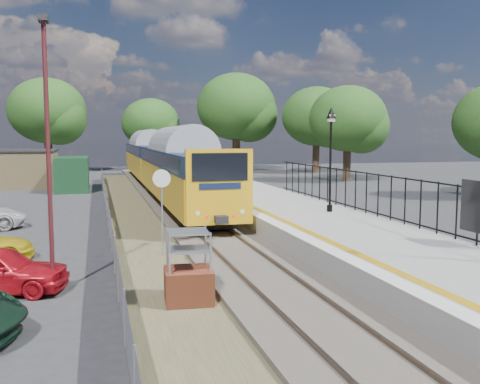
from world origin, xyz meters
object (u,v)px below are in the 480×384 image
object	(u,v)px
carpark_lamp	(48,140)
brick_plinth	(188,269)
speed_sign	(162,197)
victorian_lamp_north	(331,135)
train	(160,161)

from	to	relation	value
carpark_lamp	brick_plinth	bearing A→B (deg)	-27.71
brick_plinth	speed_sign	world-z (taller)	speed_sign
victorian_lamp_north	carpark_lamp	bearing A→B (deg)	-148.49
train	brick_plinth	size ratio (longest dim) A/B	21.39
speed_sign	carpark_lamp	bearing A→B (deg)	-119.95
train	speed_sign	bearing A→B (deg)	-96.39
brick_plinth	speed_sign	distance (m)	5.60
brick_plinth	carpark_lamp	world-z (taller)	carpark_lamp
speed_sign	carpark_lamp	size ratio (longest dim) A/B	0.42
brick_plinth	carpark_lamp	bearing A→B (deg)	152.29
brick_plinth	carpark_lamp	xyz separation A→B (m)	(-3.38, 1.77, 3.23)
speed_sign	train	bearing A→B (deg)	96.13
victorian_lamp_north	speed_sign	size ratio (longest dim) A/B	1.49
victorian_lamp_north	speed_sign	bearing A→B (deg)	-157.93
victorian_lamp_north	carpark_lamp	size ratio (longest dim) A/B	0.63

